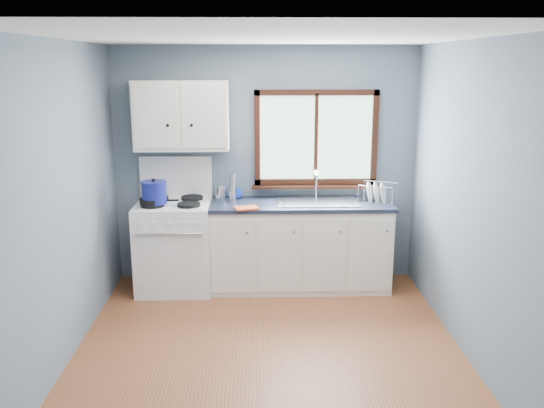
{
  "coord_description": "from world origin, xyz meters",
  "views": [
    {
      "loc": [
        -0.07,
        -4.26,
        2.32
      ],
      "look_at": [
        0.05,
        0.9,
        1.05
      ],
      "focal_mm": 38.0,
      "sensor_mm": 36.0,
      "label": 1
    }
  ],
  "objects_px": {
    "base_cabinets": "(300,249)",
    "sink": "(317,208)",
    "dish_rack": "(377,196)",
    "gas_range": "(175,243)",
    "utensil_crock": "(221,192)",
    "thermos": "(232,187)",
    "stockpot": "(154,192)",
    "skillet": "(153,201)"
  },
  "relations": [
    {
      "from": "base_cabinets",
      "to": "stockpot",
      "type": "relative_size",
      "value": 6.89
    },
    {
      "from": "gas_range",
      "to": "dish_rack",
      "type": "distance_m",
      "value": 2.16
    },
    {
      "from": "skillet",
      "to": "utensil_crock",
      "type": "bearing_deg",
      "value": 24.45
    },
    {
      "from": "stockpot",
      "to": "thermos",
      "type": "xyz_separation_m",
      "value": [
        0.77,
        0.24,
        -0.01
      ]
    },
    {
      "from": "utensil_crock",
      "to": "dish_rack",
      "type": "height_order",
      "value": "utensil_crock"
    },
    {
      "from": "sink",
      "to": "utensil_crock",
      "type": "xyz_separation_m",
      "value": [
        -1.0,
        0.19,
        0.14
      ]
    },
    {
      "from": "base_cabinets",
      "to": "dish_rack",
      "type": "distance_m",
      "value": 0.98
    },
    {
      "from": "sink",
      "to": "utensil_crock",
      "type": "bearing_deg",
      "value": 169.43
    },
    {
      "from": "gas_range",
      "to": "thermos",
      "type": "distance_m",
      "value": 0.84
    },
    {
      "from": "stockpot",
      "to": "dish_rack",
      "type": "xyz_separation_m",
      "value": [
        2.27,
        0.22,
        -0.1
      ]
    },
    {
      "from": "gas_range",
      "to": "utensil_crock",
      "type": "distance_m",
      "value": 0.72
    },
    {
      "from": "base_cabinets",
      "to": "stockpot",
      "type": "xyz_separation_m",
      "value": [
        -1.47,
        -0.16,
        0.66
      ]
    },
    {
      "from": "base_cabinets",
      "to": "stockpot",
      "type": "height_order",
      "value": "stockpot"
    },
    {
      "from": "base_cabinets",
      "to": "thermos",
      "type": "xyz_separation_m",
      "value": [
        -0.7,
        0.08,
        0.66
      ]
    },
    {
      "from": "gas_range",
      "to": "stockpot",
      "type": "bearing_deg",
      "value": -138.21
    },
    {
      "from": "stockpot",
      "to": "skillet",
      "type": "bearing_deg",
      "value": -177.58
    },
    {
      "from": "thermos",
      "to": "base_cabinets",
      "type": "bearing_deg",
      "value": -6.46
    },
    {
      "from": "skillet",
      "to": "thermos",
      "type": "distance_m",
      "value": 0.82
    },
    {
      "from": "utensil_crock",
      "to": "skillet",
      "type": "bearing_deg",
      "value": -151.93
    },
    {
      "from": "base_cabinets",
      "to": "skillet",
      "type": "xyz_separation_m",
      "value": [
        -1.48,
        -0.16,
        0.58
      ]
    },
    {
      "from": "base_cabinets",
      "to": "utensil_crock",
      "type": "bearing_deg",
      "value": 167.22
    },
    {
      "from": "stockpot",
      "to": "gas_range",
      "type": "bearing_deg",
      "value": 41.79
    },
    {
      "from": "sink",
      "to": "skillet",
      "type": "relative_size",
      "value": 2.14
    },
    {
      "from": "sink",
      "to": "dish_rack",
      "type": "bearing_deg",
      "value": 4.92
    },
    {
      "from": "thermos",
      "to": "dish_rack",
      "type": "bearing_deg",
      "value": -0.99
    },
    {
      "from": "gas_range",
      "to": "base_cabinets",
      "type": "height_order",
      "value": "gas_range"
    },
    {
      "from": "stockpot",
      "to": "utensil_crock",
      "type": "height_order",
      "value": "utensil_crock"
    },
    {
      "from": "thermos",
      "to": "dish_rack",
      "type": "relative_size",
      "value": 0.64
    },
    {
      "from": "base_cabinets",
      "to": "stockpot",
      "type": "bearing_deg",
      "value": -173.67
    },
    {
      "from": "thermos",
      "to": "dish_rack",
      "type": "height_order",
      "value": "thermos"
    },
    {
      "from": "utensil_crock",
      "to": "dish_rack",
      "type": "relative_size",
      "value": 0.81
    },
    {
      "from": "sink",
      "to": "base_cabinets",
      "type": "bearing_deg",
      "value": 179.87
    },
    {
      "from": "skillet",
      "to": "dish_rack",
      "type": "height_order",
      "value": "dish_rack"
    },
    {
      "from": "skillet",
      "to": "stockpot",
      "type": "bearing_deg",
      "value": -1.2
    },
    {
      "from": "skillet",
      "to": "sink",
      "type": "bearing_deg",
      "value": 1.98
    },
    {
      "from": "stockpot",
      "to": "dish_rack",
      "type": "height_order",
      "value": "stockpot"
    },
    {
      "from": "dish_rack",
      "to": "gas_range",
      "type": "bearing_deg",
      "value": -154.04
    },
    {
      "from": "base_cabinets",
      "to": "sink",
      "type": "relative_size",
      "value": 2.2
    },
    {
      "from": "skillet",
      "to": "utensil_crock",
      "type": "relative_size",
      "value": 1.07
    },
    {
      "from": "dish_rack",
      "to": "thermos",
      "type": "bearing_deg",
      "value": -156.98
    },
    {
      "from": "sink",
      "to": "thermos",
      "type": "height_order",
      "value": "sink"
    },
    {
      "from": "skillet",
      "to": "thermos",
      "type": "relative_size",
      "value": 1.35
    }
  ]
}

